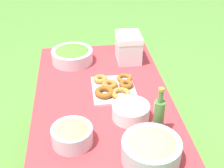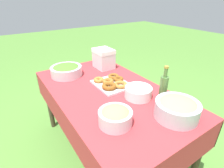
# 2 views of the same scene
# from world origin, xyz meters

# --- Properties ---
(picnic_table) EXTENTS (1.47, 0.84, 0.70)m
(picnic_table) POSITION_xyz_m (0.00, 0.00, 0.61)
(picnic_table) COLOR #B73338
(picnic_table) RESTS_ON ground_plane
(salad_bowl) EXTENTS (0.30, 0.30, 0.11)m
(salad_bowl) POSITION_xyz_m (-0.49, -0.18, 0.75)
(salad_bowl) COLOR silver
(salad_bowl) RESTS_ON picnic_table
(pasta_bowl) EXTENTS (0.28, 0.28, 0.13)m
(pasta_bowl) POSITION_xyz_m (0.54, 0.18, 0.77)
(pasta_bowl) COLOR #B2B7BC
(pasta_bowl) RESTS_ON picnic_table
(donut_platter) EXTENTS (0.32, 0.29, 0.05)m
(donut_platter) POSITION_xyz_m (-0.06, 0.08, 0.72)
(donut_platter) COLOR silver
(donut_platter) RESTS_ON picnic_table
(plate_stack) EXTENTS (0.21, 0.21, 0.08)m
(plate_stack) POSITION_xyz_m (0.22, 0.14, 0.74)
(plate_stack) COLOR white
(plate_stack) RESTS_ON picnic_table
(olive_oil_bottle) EXTENTS (0.06, 0.06, 0.28)m
(olive_oil_bottle) POSITION_xyz_m (0.35, 0.26, 0.80)
(olive_oil_bottle) COLOR #4C7238
(olive_oil_bottle) RESTS_ON picnic_table
(bread_bowl) EXTENTS (0.21, 0.21, 0.11)m
(bread_bowl) POSITION_xyz_m (0.38, -0.19, 0.75)
(bread_bowl) COLOR silver
(bread_bowl) RESTS_ON picnic_table
(cooler_box) EXTENTS (0.22, 0.17, 0.21)m
(cooler_box) POSITION_xyz_m (-0.46, 0.24, 0.80)
(cooler_box) COLOR silver
(cooler_box) RESTS_ON picnic_table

